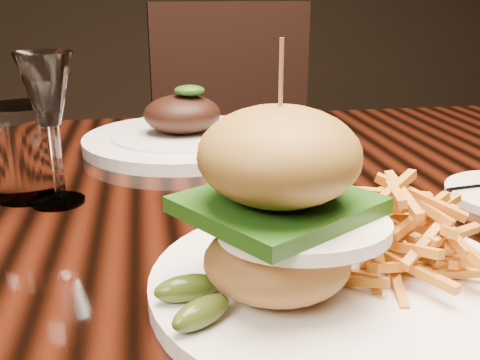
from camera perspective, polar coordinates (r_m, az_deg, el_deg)
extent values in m
cube|color=black|center=(0.68, 2.26, -2.91)|extent=(1.60, 0.90, 0.04)
cylinder|color=white|center=(0.46, 9.81, -10.33)|extent=(0.30, 0.30, 0.01)
ellipsoid|color=olive|center=(0.42, 3.75, -8.15)|extent=(0.11, 0.11, 0.05)
ellipsoid|color=white|center=(0.40, 6.68, -4.97)|extent=(0.12, 0.10, 0.01)
ellipsoid|color=orange|center=(0.41, 10.17, -4.13)|extent=(0.02, 0.02, 0.01)
cube|color=#275B16|center=(0.41, 3.87, -3.01)|extent=(0.17, 0.16, 0.01)
ellipsoid|color=brown|center=(0.39, 4.00, 2.53)|extent=(0.12, 0.12, 0.07)
cylinder|color=#A3734C|center=(0.38, 4.12, 7.52)|extent=(0.00, 0.00, 0.09)
ellipsoid|color=#2D3B0F|center=(0.39, -3.96, -13.28)|extent=(0.05, 0.04, 0.02)
ellipsoid|color=#2D3B0F|center=(0.42, -5.46, -10.85)|extent=(0.05, 0.03, 0.02)
cube|color=white|center=(0.64, 6.48, -1.04)|extent=(0.08, 0.08, 0.03)
cylinder|color=white|center=(0.67, -17.92, -2.06)|extent=(0.06, 0.06, 0.00)
cylinder|color=white|center=(0.66, -18.31, 1.65)|extent=(0.01, 0.01, 0.09)
cone|color=white|center=(0.64, -19.07, 8.73)|extent=(0.06, 0.06, 0.08)
cylinder|color=white|center=(0.69, -20.96, 2.75)|extent=(0.08, 0.08, 0.11)
cylinder|color=white|center=(0.87, -5.79, 3.97)|extent=(0.30, 0.30, 0.02)
cylinder|color=white|center=(0.87, -5.80, 4.09)|extent=(0.22, 0.22, 0.02)
ellipsoid|color=black|center=(0.86, -5.89, 6.69)|extent=(0.12, 0.10, 0.06)
ellipsoid|color=#275B16|center=(0.85, -5.17, 9.05)|extent=(0.05, 0.03, 0.02)
cube|color=black|center=(1.53, 0.64, -1.47)|extent=(0.48, 0.48, 0.06)
cube|color=black|center=(1.67, -0.99, 9.07)|extent=(0.46, 0.07, 0.50)
cylinder|color=black|center=(1.44, -5.21, -13.11)|extent=(0.04, 0.04, 0.45)
cylinder|color=black|center=(1.52, 9.42, -11.34)|extent=(0.04, 0.04, 0.45)
cylinder|color=black|center=(1.77, -6.86, -6.70)|extent=(0.04, 0.04, 0.45)
cylinder|color=black|center=(1.84, 5.06, -5.61)|extent=(0.04, 0.04, 0.45)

